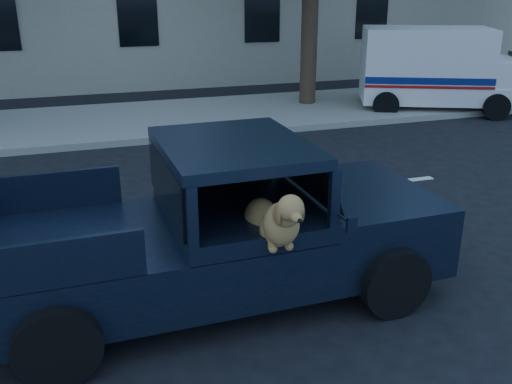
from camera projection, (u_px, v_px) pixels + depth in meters
ground at (223, 330)px, 5.80m from camera, size 120.00×120.00×0.00m
far_sidewalk at (125, 122)px, 13.96m from camera, size 60.00×4.00×0.15m
lane_stripes at (286, 195)px, 9.41m from camera, size 21.60×0.14×0.01m
pickup_truck at (208, 249)px, 6.18m from camera, size 5.00×2.56×1.78m
mail_truck at (434, 76)px, 15.11m from camera, size 4.37×3.28×2.17m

